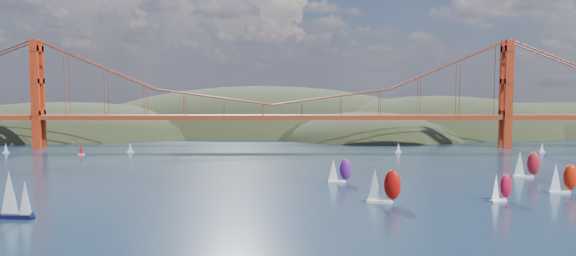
% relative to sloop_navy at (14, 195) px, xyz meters
% --- Properties ---
extents(ground, '(1200.00, 1200.00, 0.00)m').
position_rel_sloop_navy_xyz_m(ground, '(59.51, -27.50, -5.73)').
color(ground, black).
rests_on(ground, ground).
extents(headlands, '(725.00, 225.00, 96.00)m').
position_rel_sloop_navy_xyz_m(headlands, '(104.46, 250.79, -18.19)').
color(headlands, black).
rests_on(headlands, ground).
extents(bridge, '(552.00, 12.00, 55.00)m').
position_rel_sloop_navy_xyz_m(bridge, '(57.76, 152.50, 26.50)').
color(bridge, maroon).
rests_on(bridge, ground).
extents(sloop_navy, '(8.52, 5.04, 12.99)m').
position_rel_sloop_navy_xyz_m(sloop_navy, '(0.00, 0.00, 0.00)').
color(sloop_navy, black).
rests_on(sloop_navy, ground).
extents(racer_0, '(9.48, 5.21, 10.63)m').
position_rel_sloop_navy_xyz_m(racer_0, '(92.88, 16.94, -0.71)').
color(racer_0, white).
rests_on(racer_0, ground).
extents(racer_1, '(7.72, 5.71, 8.70)m').
position_rel_sloop_navy_xyz_m(racer_1, '(126.13, 19.15, -1.62)').
color(racer_1, white).
rests_on(racer_1, ground).
extents(racer_2, '(8.79, 3.62, 10.07)m').
position_rel_sloop_navy_xyz_m(racer_2, '(148.96, 30.30, -0.97)').
color(racer_2, white).
rests_on(racer_2, ground).
extents(racer_3, '(9.18, 3.98, 10.43)m').
position_rel_sloop_navy_xyz_m(racer_3, '(150.09, 58.36, -0.80)').
color(racer_3, white).
rests_on(racer_3, ground).
extents(racer_rwb, '(7.86, 3.21, 9.03)m').
position_rel_sloop_navy_xyz_m(racer_rwb, '(83.90, 49.19, -1.46)').
color(racer_rwb, white).
rests_on(racer_rwb, ground).
extents(distant_boat_1, '(3.00, 2.00, 4.70)m').
position_rel_sloop_navy_xyz_m(distant_boat_1, '(-66.61, 129.95, -3.32)').
color(distant_boat_1, silver).
rests_on(distant_boat_1, ground).
extents(distant_boat_2, '(3.00, 2.00, 4.70)m').
position_rel_sloop_navy_xyz_m(distant_boat_2, '(-28.52, 123.03, -3.32)').
color(distant_boat_2, silver).
rests_on(distant_boat_2, ground).
extents(distant_boat_3, '(3.00, 2.00, 4.70)m').
position_rel_sloop_navy_xyz_m(distant_boat_3, '(-8.04, 131.42, -3.32)').
color(distant_boat_3, silver).
rests_on(distant_boat_3, ground).
extents(distant_boat_4, '(3.00, 2.00, 4.70)m').
position_rel_sloop_navy_xyz_m(distant_boat_4, '(188.87, 130.74, -3.32)').
color(distant_boat_4, silver).
rests_on(distant_boat_4, ground).
extents(distant_boat_8, '(3.00, 2.00, 4.70)m').
position_rel_sloop_navy_xyz_m(distant_boat_8, '(119.98, 130.17, -3.32)').
color(distant_boat_8, silver).
rests_on(distant_boat_8, ground).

